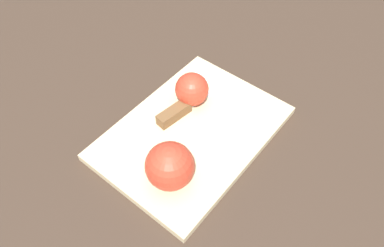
{
  "coord_description": "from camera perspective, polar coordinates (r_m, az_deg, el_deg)",
  "views": [
    {
      "loc": [
        -0.32,
        -0.29,
        0.56
      ],
      "look_at": [
        0.0,
        0.0,
        0.04
      ],
      "focal_mm": 35.0,
      "sensor_mm": 36.0,
      "label": 1
    }
  ],
  "objects": [
    {
      "name": "apple_half_right",
      "position": [
        0.72,
        -0.03,
        5.22
      ],
      "size": [
        0.07,
        0.07,
        0.07
      ],
      "rotation": [
        0.0,
        0.0,
        3.44
      ],
      "color": "red",
      "rests_on": "cutting_board"
    },
    {
      "name": "apple_half_left",
      "position": [
        0.6,
        -3.43,
        -6.48
      ],
      "size": [
        0.08,
        0.08,
        0.08
      ],
      "rotation": [
        0.0,
        0.0,
        1.79
      ],
      "color": "red",
      "rests_on": "cutting_board"
    },
    {
      "name": "ground_plane",
      "position": [
        0.71,
        -0.0,
        -1.82
      ],
      "size": [
        4.0,
        4.0,
        0.0
      ],
      "primitive_type": "plane",
      "color": "#38281E"
    },
    {
      "name": "knife",
      "position": [
        0.71,
        -2.4,
        1.72
      ],
      "size": [
        0.17,
        0.03,
        0.02
      ],
      "rotation": [
        0.0,
        0.0,
        -0.07
      ],
      "color": "silver",
      "rests_on": "cutting_board"
    },
    {
      "name": "apple_slice",
      "position": [
        0.78,
        0.42,
        6.34
      ],
      "size": [
        0.06,
        0.06,
        0.0
      ],
      "color": "#EFE5C6",
      "rests_on": "cutting_board"
    },
    {
      "name": "cutting_board",
      "position": [
        0.7,
        -0.0,
        -1.44
      ],
      "size": [
        0.36,
        0.27,
        0.02
      ],
      "color": "#D1B789",
      "rests_on": "ground_plane"
    }
  ]
}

